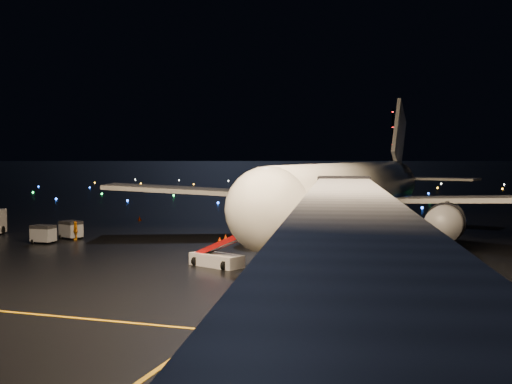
# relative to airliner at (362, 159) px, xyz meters

# --- Properties ---
(ground) EXTENTS (2000.00, 2000.00, 0.00)m
(ground) POSITION_rel_airliner_xyz_m (-13.14, 274.38, -7.55)
(ground) COLOR black
(ground) RESTS_ON ground
(lane_centre) EXTENTS (0.25, 80.00, 0.02)m
(lane_centre) POSITION_rel_airliner_xyz_m (-1.14, -10.62, -7.54)
(lane_centre) COLOR #CA920F
(lane_centre) RESTS_ON ground
(airliner) EXTENTS (56.60, 54.12, 15.10)m
(airliner) POSITION_rel_airliner_xyz_m (0.00, 0.00, 0.00)
(airliner) COLOR silver
(airliner) RESTS_ON ground
(pushback_tug) EXTENTS (4.64, 3.46, 1.98)m
(pushback_tug) POSITION_rel_airliner_xyz_m (0.26, -29.49, -6.56)
(pushback_tug) COLOR silver
(pushback_tug) RESTS_ON ground
(belt_loader) EXTENTS (6.06, 3.69, 2.85)m
(belt_loader) POSITION_rel_airliner_xyz_m (-7.23, -19.86, -6.12)
(belt_loader) COLOR silver
(belt_loader) RESTS_ON ground
(crew_c) EXTENTS (1.03, 1.07, 1.80)m
(crew_c) POSITION_rel_airliner_xyz_m (-25.05, -10.68, -6.65)
(crew_c) COLOR orange
(crew_c) RESTS_ON ground
(safety_cone_0) EXTENTS (0.49, 0.49, 0.53)m
(safety_cone_0) POSITION_rel_airliner_xyz_m (-11.75, -6.14, -7.29)
(safety_cone_0) COLOR #F83600
(safety_cone_0) RESTS_ON ground
(safety_cone_1) EXTENTS (0.54, 0.54, 0.49)m
(safety_cone_1) POSITION_rel_airliner_xyz_m (-11.63, 1.52, -7.30)
(safety_cone_1) COLOR #F83600
(safety_cone_1) RESTS_ON ground
(safety_cone_2) EXTENTS (0.49, 0.49, 0.49)m
(safety_cone_2) POSITION_rel_airliner_xyz_m (-11.70, -7.83, -7.31)
(safety_cone_2) COLOR #F83600
(safety_cone_2) RESTS_ON ground
(safety_cone_3) EXTENTS (0.64, 0.64, 0.55)m
(safety_cone_3) POSITION_rel_airliner_xyz_m (-28.05, 7.31, -7.27)
(safety_cone_3) COLOR #F83600
(safety_cone_3) RESTS_ON ground
(radio_mast) EXTENTS (1.80, 1.80, 64.00)m
(radio_mast) POSITION_rel_airliner_xyz_m (-73.14, 714.38, 24.45)
(radio_mast) COLOR black
(radio_mast) RESTS_ON ground
(taxiway_lights) EXTENTS (164.00, 92.00, 0.36)m
(taxiway_lights) POSITION_rel_airliner_xyz_m (-13.14, 80.38, -7.37)
(taxiway_lights) COLOR black
(taxiway_lights) RESTS_ON ground
(baggage_cart_0) EXTENTS (2.40, 2.07, 1.71)m
(baggage_cart_0) POSITION_rel_airliner_xyz_m (-25.99, -10.02, -6.69)
(baggage_cart_0) COLOR gray
(baggage_cart_0) RESTS_ON ground
(baggage_cart_1) EXTENTS (1.94, 1.36, 1.65)m
(baggage_cart_1) POSITION_rel_airliner_xyz_m (-26.55, -13.47, -6.73)
(baggage_cart_1) COLOR gray
(baggage_cart_1) RESTS_ON ground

